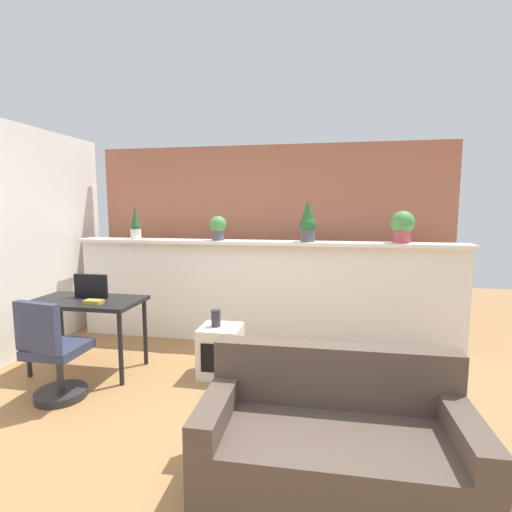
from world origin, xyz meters
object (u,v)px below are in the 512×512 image
potted_plant_0 (136,225)px  potted_plant_1 (218,227)px  desk (87,308)px  couch (333,443)px  book_on_desk (94,302)px  potted_plant_3 (402,225)px  vase_on_shelf (216,318)px  office_chair (53,358)px  tv_monitor (91,286)px  side_cube_shelf (221,351)px  potted_plant_2 (308,222)px

potted_plant_0 → potted_plant_1: size_ratio=1.42×
desk → couch: bearing=-27.3°
potted_plant_1 → desk: 1.73m
couch → book_on_desk: bearing=153.7°
potted_plant_3 → book_on_desk: (-3.06, -1.30, -0.71)m
potted_plant_0 → vase_on_shelf: (1.34, -0.97, -0.87)m
desk → couch: size_ratio=0.70×
office_chair → tv_monitor: bearing=96.8°
vase_on_shelf → couch: (1.14, -1.41, -0.30)m
potted_plant_3 → couch: 2.81m
potted_plant_3 → side_cube_shelf: 2.45m
potted_plant_2 → vase_on_shelf: bearing=-130.8°
side_cube_shelf → book_on_desk: book_on_desk is taller
potted_plant_2 → vase_on_shelf: 1.59m
desk → couch: (2.46, -1.27, -0.38)m
potted_plant_2 → couch: size_ratio=0.31×
office_chair → desk: bearing=98.0°
potted_plant_1 → office_chair: potted_plant_1 is taller
potted_plant_3 → tv_monitor: 3.45m
potted_plant_1 → book_on_desk: 1.68m
potted_plant_2 → side_cube_shelf: size_ratio=0.99×
side_cube_shelf → office_chair: bearing=-149.0°
side_cube_shelf → couch: couch is taller
potted_plant_1 → office_chair: size_ratio=0.33×
potted_plant_1 → vase_on_shelf: (0.25, -0.97, -0.86)m
potted_plant_0 → couch: size_ratio=0.27×
potted_plant_3 → couch: (-0.77, -2.43, -1.19)m
book_on_desk → couch: bearing=-26.3°
potted_plant_2 → office_chair: bearing=-139.8°
desk → side_cube_shelf: 1.43m
potted_plant_2 → desk: (-2.17, -1.12, -0.85)m
potted_plant_3 → office_chair: 3.78m
tv_monitor → book_on_desk: bearing=-52.5°
potted_plant_3 → book_on_desk: potted_plant_3 is taller
tv_monitor → office_chair: bearing=-83.2°
book_on_desk → couch: (2.28, -1.13, -0.49)m
desk → potted_plant_2: bearing=27.3°
couch → office_chair: bearing=165.1°
side_cube_shelf → potted_plant_3: bearing=28.8°
potted_plant_2 → vase_on_shelf: size_ratio=2.89×
potted_plant_2 → potted_plant_3: size_ratio=1.35×
office_chair → side_cube_shelf: size_ratio=1.82×
potted_plant_0 → desk: bearing=-89.3°
potted_plant_2 → side_cube_shelf: potted_plant_2 is taller
potted_plant_0 → potted_plant_1: potted_plant_0 is taller
potted_plant_0 → tv_monitor: (0.02, -1.03, -0.59)m
potted_plant_0 → vase_on_shelf: 1.87m
potted_plant_3 → couch: potted_plant_3 is taller
potted_plant_0 → potted_plant_3: (3.24, 0.05, 0.02)m
potted_plant_3 → desk: 3.52m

